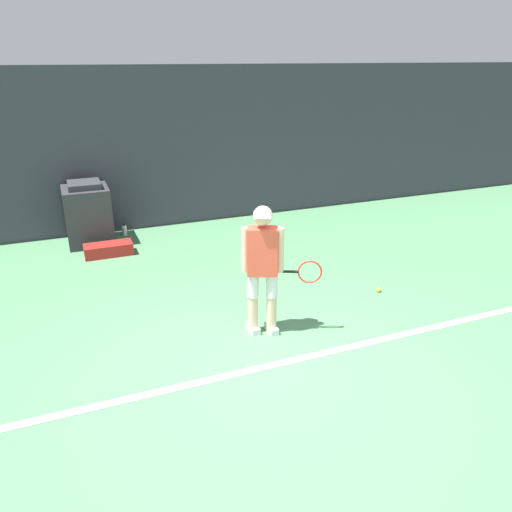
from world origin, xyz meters
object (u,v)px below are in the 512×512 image
at_px(tennis_player, 263,265).
at_px(water_bottle, 124,230).
at_px(tennis_ball, 378,290).
at_px(equipment_bag, 109,249).
at_px(covered_chair, 88,214).

distance_m(tennis_player, water_bottle, 4.38).
bearing_deg(tennis_player, water_bottle, 127.50).
height_order(tennis_ball, equipment_bag, equipment_bag).
bearing_deg(covered_chair, water_bottle, 16.15).
xyz_separation_m(covered_chair, equipment_bag, (0.22, -0.76, -0.42)).
height_order(tennis_player, equipment_bag, tennis_player).
bearing_deg(tennis_ball, equipment_bag, 139.52).
distance_m(covered_chair, equipment_bag, 0.89).
distance_m(tennis_ball, covered_chair, 5.11).
relative_size(tennis_player, tennis_ball, 23.05).
height_order(covered_chair, water_bottle, covered_chair).
xyz_separation_m(tennis_ball, water_bottle, (-2.96, 3.79, 0.06)).
distance_m(tennis_player, tennis_ball, 2.13).
bearing_deg(water_bottle, tennis_ball, -52.03).
relative_size(tennis_ball, covered_chair, 0.06).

